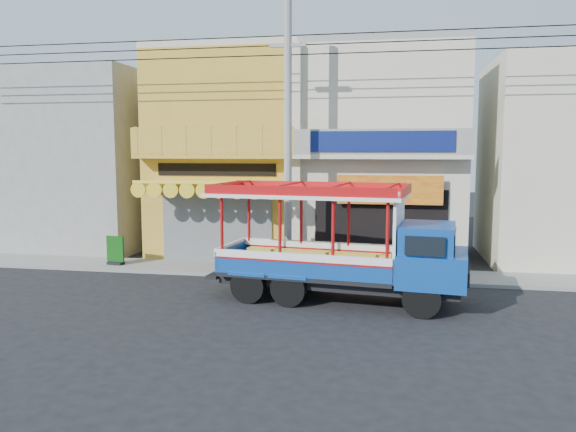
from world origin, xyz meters
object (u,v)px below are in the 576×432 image
Objects in this scene: utility_pole at (292,126)px; songthaew_truck at (356,246)px; potted_plant_c at (400,261)px; green_sign at (115,253)px; potted_plant_b at (423,264)px.

songthaew_truck is (2.28, -2.70, -3.43)m from utility_pole.
utility_pole reaches higher than potted_plant_c.
potted_plant_b is (10.91, -0.12, 0.02)m from green_sign.
utility_pole reaches higher than songthaew_truck.
potted_plant_c is (3.54, 0.70, -4.46)m from utility_pole.
green_sign is at bearing 31.99° from potted_plant_b.
songthaew_truck is at bearing -18.19° from potted_plant_c.
utility_pole is at bearing 130.16° from songthaew_truck.
potted_plant_c is at bearing 1.43° from green_sign.
songthaew_truck is at bearing 89.04° from potted_plant_b.
utility_pole is 3.82× the size of songthaew_truck.
utility_pole is 8.00m from green_sign.
songthaew_truck is 9.49m from green_sign.
potted_plant_c is at bearing 11.18° from utility_pole.
potted_plant_b reaches higher than potted_plant_c.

